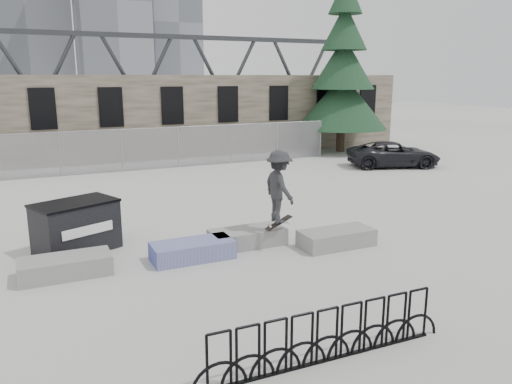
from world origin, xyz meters
TOP-DOWN VIEW (x-y plane):
  - ground at (0.00, 0.00)m, footprint 120.00×120.00m
  - stone_wall at (0.00, 16.24)m, footprint 36.00×2.58m
  - chainlink_fence at (-0.00, 12.50)m, footprint 22.06×0.06m
  - planter_far_left at (-3.54, 0.06)m, footprint 2.00×0.90m
  - planter_center_left at (-0.60, -0.12)m, footprint 2.00×0.90m
  - planter_center_right at (1.06, 0.25)m, footprint 2.00×0.90m
  - planter_offset at (3.18, -0.81)m, footprint 2.00×0.90m
  - dumpster at (-3.12, 1.71)m, footprint 2.31×1.89m
  - bike_rack at (-0.08, -5.39)m, footprint 4.49×0.13m
  - spruce_tree at (13.13, 13.65)m, footprint 5.34×5.34m
  - truss_bridge at (10.00, 55.00)m, footprint 70.00×3.00m
  - suv at (12.56, 8.14)m, footprint 4.95×3.51m
  - skateboarder at (1.77, -0.19)m, footprint 0.78×1.24m

SIDE VIEW (x-z plane):
  - ground at x=0.00m, z-range 0.00..0.00m
  - planter_far_left at x=-3.54m, z-range 0.02..0.47m
  - planter_center_left at x=-0.60m, z-range 0.02..0.47m
  - planter_center_right at x=1.06m, z-range 0.02..0.47m
  - planter_offset at x=3.18m, z-range 0.02..0.47m
  - bike_rack at x=-0.08m, z-range -0.01..0.89m
  - suv at x=12.56m, z-range 0.00..1.25m
  - dumpster at x=-3.12m, z-range 0.01..1.32m
  - chainlink_fence at x=0.00m, z-range 0.03..2.05m
  - skateboarder at x=1.77m, z-range 0.60..2.67m
  - stone_wall at x=0.00m, z-range 0.01..4.51m
  - truss_bridge at x=10.00m, z-range -0.77..9.03m
  - spruce_tree at x=13.13m, z-range -1.31..10.19m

